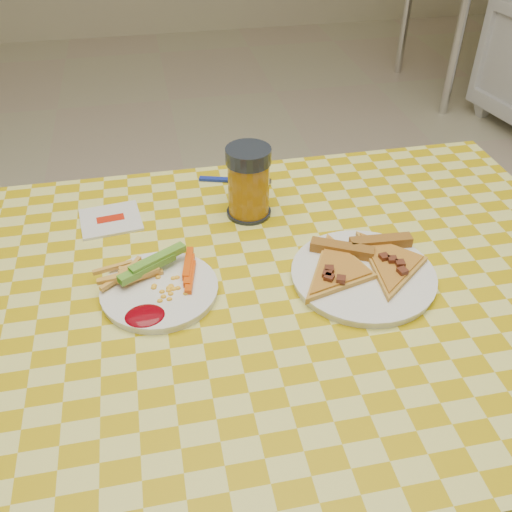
# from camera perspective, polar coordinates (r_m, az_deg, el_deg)

# --- Properties ---
(table) EXTENTS (1.28, 0.88, 0.76)m
(table) POSITION_cam_1_polar(r_m,az_deg,el_deg) (1.02, -0.10, -6.52)
(table) COLOR silver
(table) RESTS_ON ground
(plate_left) EXTENTS (0.26, 0.26, 0.01)m
(plate_left) POSITION_cam_1_polar(r_m,az_deg,el_deg) (0.98, -9.60, -3.49)
(plate_left) COLOR white
(plate_left) RESTS_ON table
(plate_right) EXTENTS (0.32, 0.32, 0.01)m
(plate_right) POSITION_cam_1_polar(r_m,az_deg,el_deg) (1.01, 10.65, -2.00)
(plate_right) COLOR white
(plate_right) RESTS_ON table
(fries_veggies) EXTENTS (0.19, 0.18, 0.04)m
(fries_veggies) POSITION_cam_1_polar(r_m,az_deg,el_deg) (0.98, -10.26, -2.19)
(fries_veggies) COLOR #EBBE4A
(fries_veggies) RESTS_ON plate_left
(pizza_slices) EXTENTS (0.29, 0.26, 0.02)m
(pizza_slices) POSITION_cam_1_polar(r_m,az_deg,el_deg) (1.01, 10.68, -0.74)
(pizza_slices) COLOR gold
(pizza_slices) RESTS_ON plate_right
(drink_glass) EXTENTS (0.09, 0.09, 0.15)m
(drink_glass) POSITION_cam_1_polar(r_m,az_deg,el_deg) (1.12, -0.75, 7.32)
(drink_glass) COLOR black
(drink_glass) RESTS_ON table
(napkin) EXTENTS (0.13, 0.12, 0.01)m
(napkin) POSITION_cam_1_polar(r_m,az_deg,el_deg) (1.17, -14.33, 3.53)
(napkin) COLOR silver
(napkin) RESTS_ON table
(fork) EXTENTS (0.16, 0.06, 0.01)m
(fork) POSITION_cam_1_polar(r_m,az_deg,el_deg) (1.26, -2.00, 7.58)
(fork) COLOR #152697
(fork) RESTS_ON table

